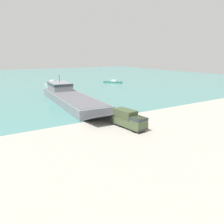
% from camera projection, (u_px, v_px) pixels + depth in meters
% --- Properties ---
extents(ground_plane, '(240.00, 240.00, 0.00)m').
position_uv_depth(ground_plane, '(131.00, 124.00, 42.58)').
color(ground_plane, '#9E998E').
extents(water_surface, '(240.00, 180.00, 0.01)m').
position_uv_depth(water_surface, '(28.00, 79.00, 121.70)').
color(water_surface, '#477F7A').
rests_on(water_surface, ground_plane).
extents(landing_craft, '(10.08, 40.04, 6.99)m').
position_uv_depth(landing_craft, '(69.00, 96.00, 62.25)').
color(landing_craft, gray).
rests_on(landing_craft, ground_plane).
extents(military_truck, '(3.22, 7.38, 3.24)m').
position_uv_depth(military_truck, '(129.00, 119.00, 40.08)').
color(military_truck, '#475638').
rests_on(military_truck, ground_plane).
extents(soldier_on_ramp, '(0.44, 0.50, 1.80)m').
position_uv_depth(soldier_on_ramp, '(142.00, 120.00, 41.51)').
color(soldier_on_ramp, '#475638').
rests_on(soldier_on_ramp, ground_plane).
extents(moored_boat_a, '(7.72, 8.41, 1.36)m').
position_uv_depth(moored_boat_a, '(113.00, 82.00, 105.51)').
color(moored_boat_a, '#2D7060').
rests_on(moored_boat_a, ground_plane).
extents(moored_boat_b, '(7.94, 7.14, 2.21)m').
position_uv_depth(moored_boat_b, '(52.00, 84.00, 96.86)').
color(moored_boat_b, '#B7BABF').
rests_on(moored_boat_b, ground_plane).
extents(mooring_bollard, '(0.24, 0.24, 0.75)m').
position_uv_depth(mooring_bollard, '(125.00, 114.00, 48.34)').
color(mooring_bollard, '#333338').
rests_on(mooring_bollard, ground_plane).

